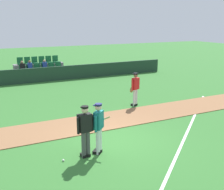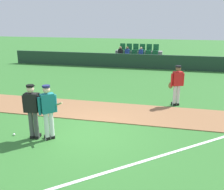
{
  "view_description": "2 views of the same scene",
  "coord_description": "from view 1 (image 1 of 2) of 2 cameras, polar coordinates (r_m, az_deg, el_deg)",
  "views": [
    {
      "loc": [
        -4.41,
        -8.71,
        4.37
      ],
      "look_at": [
        0.75,
        1.89,
        1.24
      ],
      "focal_mm": 44.99,
      "sensor_mm": 36.0,
      "label": 1
    },
    {
      "loc": [
        2.56,
        -7.31,
        3.68
      ],
      "look_at": [
        0.55,
        1.36,
        0.96
      ],
      "focal_mm": 40.6,
      "sensor_mm": 36.0,
      "label": 2
    }
  ],
  "objects": [
    {
      "name": "batter_teal_jersey",
      "position": [
        9.38,
        -2.74,
        -6.4
      ],
      "size": [
        0.73,
        0.68,
        1.76
      ],
      "color": "white",
      "rests_on": "ground"
    },
    {
      "name": "baseball",
      "position": [
        9.35,
        -9.87,
        -12.95
      ],
      "size": [
        0.07,
        0.07,
        0.07
      ],
      "primitive_type": "sphere",
      "color": "white",
      "rests_on": "ground"
    },
    {
      "name": "runner_red_jersey",
      "position": [
        14.68,
        4.72,
        1.41
      ],
      "size": [
        0.66,
        0.4,
        1.76
      ],
      "color": "silver",
      "rests_on": "ground"
    },
    {
      "name": "dugout_fence",
      "position": [
        21.27,
        -13.59,
        4.08
      ],
      "size": [
        20.0,
        0.16,
        1.06
      ],
      "primitive_type": "cube",
      "color": "#1E3828",
      "rests_on": "ground"
    },
    {
      "name": "infield_dirt_path",
      "position": [
        12.47,
        -3.56,
        -5.58
      ],
      "size": [
        28.0,
        2.19,
        0.03
      ],
      "primitive_type": "cube",
      "color": "#936642",
      "rests_on": "ground"
    },
    {
      "name": "ground_plane",
      "position": [
        10.69,
        0.83,
        -9.23
      ],
      "size": [
        80.0,
        80.0,
        0.0
      ],
      "primitive_type": "plane",
      "color": "#33702D"
    },
    {
      "name": "stadium_bleachers",
      "position": [
        22.66,
        -14.43,
        4.57
      ],
      "size": [
        3.9,
        2.1,
        1.65
      ],
      "color": "slate",
      "rests_on": "ground"
    },
    {
      "name": "umpire_home_plate",
      "position": [
        9.15,
        -5.49,
        -6.79
      ],
      "size": [
        0.59,
        0.33,
        1.76
      ],
      "color": "#4C4C4C",
      "rests_on": "ground"
    },
    {
      "name": "foul_line_chalk",
      "position": [
        11.89,
        15.09,
        -7.19
      ],
      "size": [
        9.17,
        7.89,
        0.01
      ],
      "primitive_type": "cube",
      "rotation": [
        0.0,
        0.0,
        0.71
      ],
      "color": "white",
      "rests_on": "ground"
    }
  ]
}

